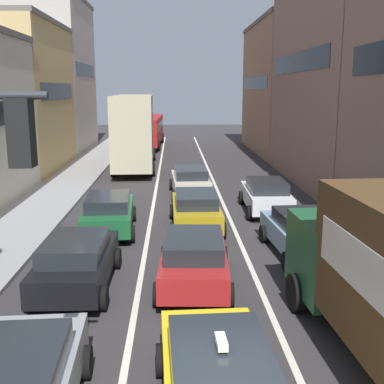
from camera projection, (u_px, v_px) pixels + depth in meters
name	position (u px, v px, depth m)	size (l,w,h in m)	color
sidewalk_left	(65.00, 190.00, 26.38)	(2.60, 64.00, 0.14)	gray
lane_stripe_left	(156.00, 190.00, 26.58)	(0.16, 60.00, 0.01)	silver
lane_stripe_right	(217.00, 190.00, 26.71)	(0.16, 60.00, 0.01)	silver
building_row_right	(360.00, 78.00, 27.30)	(7.20, 43.90, 12.97)	#9E7556
taxi_centre_lane_front	(219.00, 382.00, 7.85)	(2.22, 4.38, 1.66)	yellow
sedan_centre_lane_second	(194.00, 258.00, 13.59)	(2.23, 4.38, 1.49)	#A51E1E
wagon_left_lane_second	(77.00, 261.00, 13.36)	(2.08, 4.31, 1.49)	black
hatchback_centre_lane_third	(196.00, 209.00, 19.16)	(2.11, 4.33, 1.49)	#B29319
sedan_left_lane_third	(109.00, 212.00, 18.66)	(2.27, 4.40, 1.49)	#19592D
coupe_centre_lane_fourth	(190.00, 181.00, 25.06)	(2.23, 4.38, 1.49)	beige
sedan_right_lane_behind_truck	(302.00, 233.00, 16.01)	(2.29, 4.41, 1.49)	#759EB7
wagon_right_lane_far	(266.00, 195.00, 21.75)	(2.14, 4.34, 1.49)	silver
bus_mid_queue_primary	(134.00, 128.00, 33.25)	(3.06, 10.58, 5.06)	#BFB793
bus_far_queue_secondary	(147.00, 129.00, 46.06)	(3.01, 10.56, 2.90)	#B21919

